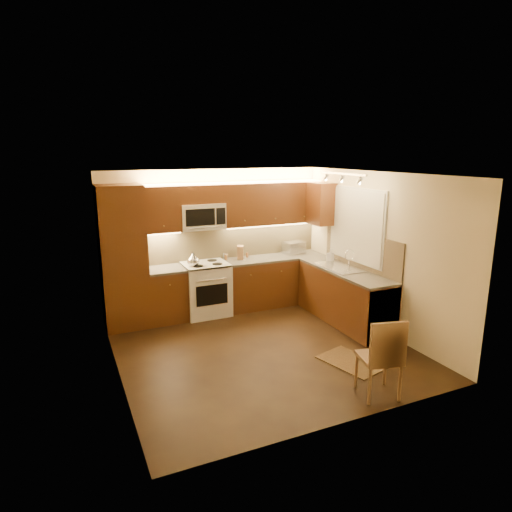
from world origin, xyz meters
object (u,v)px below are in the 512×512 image
sink (340,263)px  knife_block (240,252)px  soap_bottle (330,255)px  stove (206,289)px  toaster_oven (294,248)px  kettle (193,259)px  dining_chair (379,356)px  microwave (202,216)px

sink → knife_block: knife_block is taller
knife_block → soap_bottle: knife_block is taller
stove → knife_block: 0.91m
knife_block → stove: bearing=-146.3°
stove → toaster_oven: size_ratio=2.44×
stove → kettle: size_ratio=3.89×
dining_chair → soap_bottle: bearing=81.5°
soap_bottle → dining_chair: bearing=-137.0°
sink → stove: bearing=150.6°
sink → kettle: 2.46m
soap_bottle → dining_chair: 2.93m
sink → soap_bottle: (0.09, 0.44, 0.03)m
sink → soap_bottle: size_ratio=3.93×
sink → dining_chair: 2.49m
microwave → knife_block: microwave is taller
toaster_oven → kettle: bearing=179.7°
kettle → soap_bottle: kettle is taller
toaster_oven → knife_block: (-1.10, -0.00, 0.01)m
microwave → knife_block: 0.99m
dining_chair → kettle: bearing=124.6°
microwave → dining_chair: (1.01, -3.49, -1.23)m
soap_bottle → knife_block: bearing=124.6°
stove → toaster_oven: bearing=4.0°
stove → soap_bottle: soap_bottle is taller
sink → soap_bottle: 0.45m
kettle → dining_chair: kettle is taller
dining_chair → microwave: bearing=119.7°
stove → sink: sink is taller
stove → soap_bottle: bearing=-18.2°
knife_block → toaster_oven: bearing=23.6°
kettle → stove: bearing=16.6°
knife_block → dining_chair: 3.54m
microwave → dining_chair: size_ratio=0.78×
stove → microwave: bearing=90.0°
stove → kettle: kettle is taller
knife_block → dining_chair: (0.30, -3.49, -0.53)m
stove → soap_bottle: 2.27m
kettle → soap_bottle: (2.33, -0.58, -0.03)m
kettle → toaster_oven: kettle is taller
knife_block → dining_chair: bearing=-61.4°
knife_block → microwave: bearing=-157.1°
stove → sink: 2.35m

